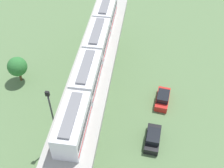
% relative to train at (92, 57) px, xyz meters
% --- Properties ---
extents(ground_plane, '(120.00, 120.00, 0.00)m').
position_rel_train_xyz_m(ground_plane, '(0.00, 0.50, -8.78)').
color(ground_plane, '#5B7A4C').
extents(viaduct, '(5.20, 35.80, 7.25)m').
position_rel_train_xyz_m(viaduct, '(0.00, 0.50, -3.09)').
color(viaduct, '#A8A59E').
rests_on(viaduct, ground).
extents(train, '(2.64, 27.45, 3.24)m').
position_rel_train_xyz_m(train, '(0.00, 0.00, 0.00)').
color(train, silver).
rests_on(train, viaduct).
extents(parked_car_red, '(2.25, 4.37, 1.76)m').
position_rel_train_xyz_m(parked_car_red, '(-9.73, -1.61, -8.04)').
color(parked_car_red, red).
rests_on(parked_car_red, ground).
extents(parked_car_black, '(2.11, 4.32, 1.76)m').
position_rel_train_xyz_m(parked_car_black, '(-8.63, 5.47, -8.04)').
color(parked_car_black, black).
rests_on(parked_car_black, ground).
extents(tree_near_viaduct, '(2.99, 2.99, 4.36)m').
position_rel_train_xyz_m(tree_near_viaduct, '(12.47, -3.04, -5.94)').
color(tree_near_viaduct, brown).
rests_on(tree_near_viaduct, ground).
extents(signal_post, '(0.44, 0.28, 9.85)m').
position_rel_train_xyz_m(signal_post, '(3.40, 7.46, -3.34)').
color(signal_post, '#4C4C51').
rests_on(signal_post, ground).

